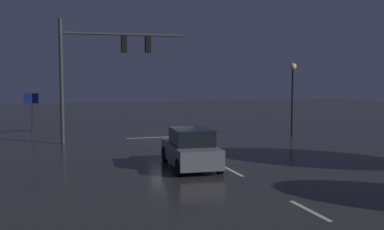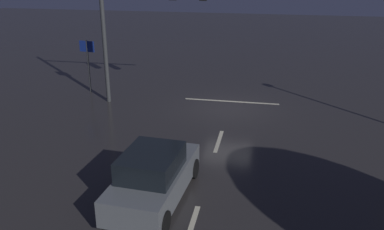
{
  "view_description": "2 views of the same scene",
  "coord_description": "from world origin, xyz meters",
  "px_view_note": "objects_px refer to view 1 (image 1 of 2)",
  "views": [
    {
      "loc": [
        7.41,
        27.98,
        4.02
      ],
      "look_at": [
        -0.2,
        3.79,
        1.82
      ],
      "focal_mm": 44.2,
      "sensor_mm": 36.0,
      "label": 1
    },
    {
      "loc": [
        -1.85,
        19.43,
        7.04
      ],
      "look_at": [
        0.83,
        5.58,
        1.7
      ],
      "focal_mm": 38.26,
      "sensor_mm": 36.0,
      "label": 2
    }
  ],
  "objects_px": {
    "traffic_signal_assembly": "(101,59)",
    "car_approaching": "(191,149)",
    "street_lamp_left_kerb": "(293,85)",
    "route_sign": "(32,106)"
  },
  "relations": [
    {
      "from": "traffic_signal_assembly",
      "to": "car_approaching",
      "type": "distance_m",
      "value": 10.07
    },
    {
      "from": "car_approaching",
      "to": "street_lamp_left_kerb",
      "type": "height_order",
      "value": "street_lamp_left_kerb"
    },
    {
      "from": "traffic_signal_assembly",
      "to": "street_lamp_left_kerb",
      "type": "height_order",
      "value": "traffic_signal_assembly"
    },
    {
      "from": "traffic_signal_assembly",
      "to": "car_approaching",
      "type": "height_order",
      "value": "traffic_signal_assembly"
    },
    {
      "from": "traffic_signal_assembly",
      "to": "street_lamp_left_kerb",
      "type": "distance_m",
      "value": 12.16
    },
    {
      "from": "car_approaching",
      "to": "street_lamp_left_kerb",
      "type": "relative_size",
      "value": 0.95
    },
    {
      "from": "traffic_signal_assembly",
      "to": "car_approaching",
      "type": "bearing_deg",
      "value": 107.52
    },
    {
      "from": "street_lamp_left_kerb",
      "to": "route_sign",
      "type": "relative_size",
      "value": 1.61
    },
    {
      "from": "street_lamp_left_kerb",
      "to": "route_sign",
      "type": "xyz_separation_m",
      "value": [
        15.94,
        -2.53,
        -1.22
      ]
    },
    {
      "from": "street_lamp_left_kerb",
      "to": "route_sign",
      "type": "distance_m",
      "value": 16.19
    }
  ]
}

